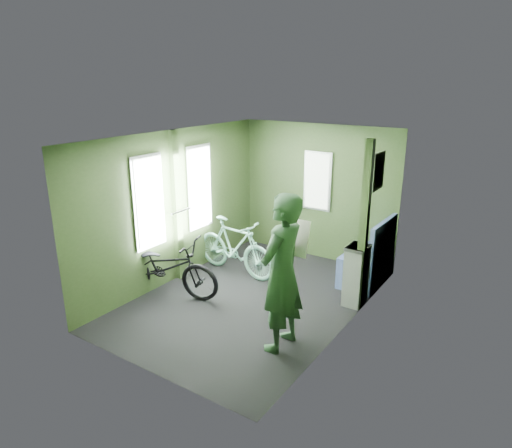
% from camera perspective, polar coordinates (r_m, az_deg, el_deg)
% --- Properties ---
extents(room, '(4.00, 4.02, 2.31)m').
position_cam_1_polar(room, '(6.12, -0.60, 2.91)').
color(room, black).
rests_on(room, ground).
extents(bicycle_black, '(1.77, 1.00, 0.91)m').
position_cam_1_polar(bicycle_black, '(6.84, -11.07, -8.62)').
color(bicycle_black, black).
rests_on(bicycle_black, ground).
extents(bicycle_mint, '(1.57, 0.62, 0.94)m').
position_cam_1_polar(bicycle_mint, '(7.40, -2.61, -6.17)').
color(bicycle_mint, '#85D1BA').
rests_on(bicycle_mint, ground).
extents(passenger, '(0.45, 0.71, 1.85)m').
position_cam_1_polar(passenger, '(5.13, 3.23, -6.14)').
color(passenger, '#2A4E31').
rests_on(passenger, ground).
extents(waste_box, '(0.25, 0.35, 0.86)m').
position_cam_1_polar(waste_box, '(6.44, 12.40, -6.27)').
color(waste_box, gray).
rests_on(waste_box, ground).
extents(bench_seat, '(0.56, 0.98, 1.03)m').
position_cam_1_polar(bench_seat, '(7.18, 13.76, -4.84)').
color(bench_seat, navy).
rests_on(bench_seat, ground).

